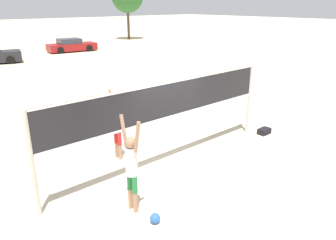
# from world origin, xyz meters

# --- Properties ---
(ground_plane) EXTENTS (200.00, 200.00, 0.00)m
(ground_plane) POSITION_xyz_m (0.00, 0.00, 0.00)
(ground_plane) COLOR beige
(volleyball_net) EXTENTS (7.85, 0.10, 2.51)m
(volleyball_net) POSITION_xyz_m (0.00, 0.00, 1.82)
(volleyball_net) COLOR beige
(volleyball_net) RESTS_ON ground_plane
(player_spiker) EXTENTS (0.28, 0.72, 2.27)m
(player_spiker) POSITION_xyz_m (-2.16, -1.25, 1.21)
(player_spiker) COLOR tan
(player_spiker) RESTS_ON ground_plane
(player_blocker) EXTENTS (0.28, 0.71, 2.14)m
(player_blocker) POSITION_xyz_m (-0.93, 1.27, 1.13)
(player_blocker) COLOR tan
(player_blocker) RESTS_ON ground_plane
(volleyball) EXTENTS (0.23, 0.23, 0.23)m
(volleyball) POSITION_xyz_m (-2.08, -1.96, 0.12)
(volleyball) COLOR blue
(volleyball) RESTS_ON ground_plane
(gear_bag) EXTENTS (0.48, 0.31, 0.21)m
(gear_bag) POSITION_xyz_m (4.21, -0.56, 0.10)
(gear_bag) COLOR black
(gear_bag) RESTS_ON ground_plane
(parked_car_near) EXTENTS (4.82, 2.34, 1.28)m
(parked_car_near) POSITION_xyz_m (8.61, 24.46, 0.58)
(parked_car_near) COLOR maroon
(parked_car_near) RESTS_ON ground_plane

